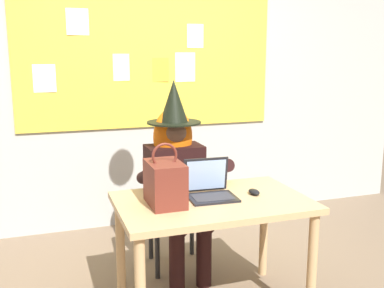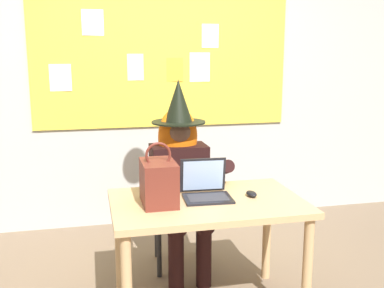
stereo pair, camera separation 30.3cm
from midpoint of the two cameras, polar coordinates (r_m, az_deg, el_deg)
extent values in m
cube|color=#B2B2AD|center=(4.33, -7.61, 7.95)|extent=(5.57, 0.10, 2.76)
cube|color=yellow|center=(4.26, -7.50, 10.18)|extent=(2.40, 0.02, 1.20)
cube|color=white|center=(4.18, -16.31, 14.62)|extent=(0.20, 0.01, 0.22)
cube|color=white|center=(4.36, -1.64, 13.50)|extent=(0.16, 0.01, 0.22)
cube|color=white|center=(4.33, -2.90, 9.67)|extent=(0.19, 0.01, 0.27)
cube|color=white|center=(4.17, -20.19, 7.78)|extent=(0.19, 0.01, 0.24)
cube|color=gold|center=(4.27, -6.13, 9.30)|extent=(0.16, 0.01, 0.22)
cube|color=#F4E0C6|center=(4.20, -11.01, 9.48)|extent=(0.15, 0.01, 0.24)
cube|color=tan|center=(2.82, -0.49, -7.49)|extent=(1.19, 0.76, 0.04)
cylinder|color=tan|center=(2.90, 11.97, -15.11)|extent=(0.06, 0.06, 0.70)
cylinder|color=tan|center=(3.14, -11.86, -12.96)|extent=(0.06, 0.06, 0.70)
cylinder|color=tan|center=(3.41, 6.52, -10.79)|extent=(0.06, 0.06, 0.70)
cube|color=#4C1E19|center=(3.50, -4.62, -8.97)|extent=(0.46, 0.46, 0.04)
cube|color=#4C1E19|center=(3.60, -5.15, -4.29)|extent=(0.38, 0.08, 0.45)
cylinder|color=#262628|center=(3.46, -1.26, -13.12)|extent=(0.04, 0.04, 0.40)
cylinder|color=#262628|center=(3.41, -7.02, -13.57)|extent=(0.04, 0.04, 0.40)
cylinder|color=#262628|center=(3.76, -2.37, -11.02)|extent=(0.04, 0.04, 0.40)
cylinder|color=#262628|center=(3.72, -7.62, -11.40)|extent=(0.04, 0.04, 0.40)
cylinder|color=black|center=(3.29, -1.21, -14.09)|extent=(0.11, 0.11, 0.44)
cylinder|color=black|center=(3.24, -4.69, -14.55)|extent=(0.11, 0.11, 0.44)
cylinder|color=black|center=(3.34, -2.12, -9.07)|extent=(0.15, 0.42, 0.15)
cylinder|color=black|center=(3.29, -5.51, -9.43)|extent=(0.15, 0.42, 0.15)
cube|color=black|center=(3.43, -4.78, -4.47)|extent=(0.42, 0.26, 0.52)
cylinder|color=black|center=(3.26, 0.46, -3.20)|extent=(0.09, 0.46, 0.24)
cylinder|color=black|center=(3.13, -8.21, -3.92)|extent=(0.09, 0.46, 0.24)
sphere|color=brown|center=(3.35, -4.88, 1.46)|extent=(0.20, 0.20, 0.20)
ellipsoid|color=orange|center=(3.39, -5.00, 0.87)|extent=(0.30, 0.22, 0.44)
cylinder|color=black|center=(3.34, -4.90, 2.72)|extent=(0.40, 0.40, 0.01)
cone|color=black|center=(3.32, -4.95, 5.40)|extent=(0.21, 0.21, 0.31)
cube|color=black|center=(2.82, -0.56, -6.89)|extent=(0.31, 0.24, 0.01)
cube|color=#333338|center=(2.82, -0.56, -6.73)|extent=(0.26, 0.18, 0.00)
cube|color=black|center=(2.90, -1.22, -3.90)|extent=(0.30, 0.06, 0.22)
cube|color=#99B7E0|center=(2.90, -1.18, -3.98)|extent=(0.26, 0.04, 0.20)
ellipsoid|color=black|center=(2.92, 4.91, -6.10)|extent=(0.06, 0.11, 0.03)
cube|color=maroon|center=(2.70, -6.66, -5.03)|extent=(0.20, 0.30, 0.26)
torus|color=maroon|center=(2.66, -6.74, -1.52)|extent=(0.16, 0.02, 0.16)
camera|label=1|loc=(0.15, -92.86, -0.57)|focal=42.19mm
camera|label=2|loc=(0.15, 87.14, 0.57)|focal=42.19mm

